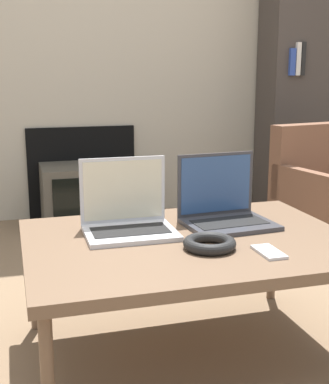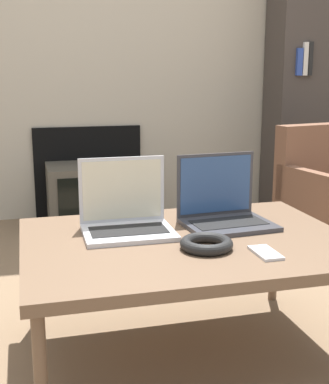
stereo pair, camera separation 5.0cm
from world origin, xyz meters
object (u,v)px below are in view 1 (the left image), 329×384
object	(u,v)px
laptop_right	(224,209)
phone	(269,252)
tv	(87,194)
laptop_left	(127,216)
headphones	(210,243)

from	to	relation	value
laptop_right	phone	bearing A→B (deg)	-93.67
phone	tv	bearing A→B (deg)	98.10
laptop_left	headphones	xyz separation A→B (m)	(0.21, -0.25, -0.04)
laptop_left	tv	bearing A→B (deg)	87.62
laptop_right	headphones	xyz separation A→B (m)	(-0.15, -0.25, -0.04)
laptop_left	headphones	size ratio (longest dim) A/B	1.85
laptop_left	headphones	world-z (taller)	laptop_left
laptop_left	laptop_right	world-z (taller)	same
laptop_right	phone	size ratio (longest dim) A/B	2.48
laptop_left	phone	xyz separation A→B (m)	(0.36, -0.34, -0.05)
laptop_right	tv	distance (m)	1.66
laptop_left	phone	distance (m)	0.50
laptop_right	headphones	size ratio (longest dim) A/B	1.94
laptop_left	tv	distance (m)	1.64
laptop_right	tv	world-z (taller)	laptop_right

